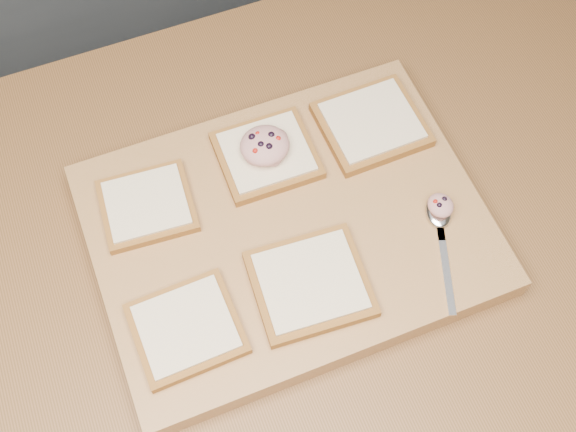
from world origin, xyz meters
name	(u,v)px	position (x,y,z in m)	size (l,w,h in m)	color
ground	(349,384)	(0.00, 0.00, 0.00)	(4.00, 4.00, 0.00)	#515459
island_counter	(368,321)	(0.00, 0.00, 0.45)	(2.00, 0.80, 0.90)	slate
cutting_board	(288,230)	(-0.15, 0.01, 0.92)	(0.47, 0.36, 0.04)	#B07C4B
bread_far_left	(147,205)	(-0.31, 0.10, 0.95)	(0.12, 0.11, 0.02)	olive
bread_far_center	(267,155)	(-0.14, 0.11, 0.95)	(0.12, 0.11, 0.02)	olive
bread_far_right	(371,124)	(0.00, 0.10, 0.95)	(0.13, 0.12, 0.02)	olive
bread_near_left	(186,328)	(-0.31, -0.07, 0.95)	(0.12, 0.11, 0.02)	olive
bread_near_center	(310,284)	(-0.16, -0.07, 0.95)	(0.14, 0.13, 0.02)	olive
tuna_salad_dollop	(265,145)	(-0.15, 0.11, 0.97)	(0.06, 0.06, 0.03)	tan
spoon	(440,219)	(0.02, -0.05, 0.94)	(0.07, 0.15, 0.01)	silver
spoon_salad	(441,205)	(0.02, -0.04, 0.96)	(0.03, 0.03, 0.02)	tan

